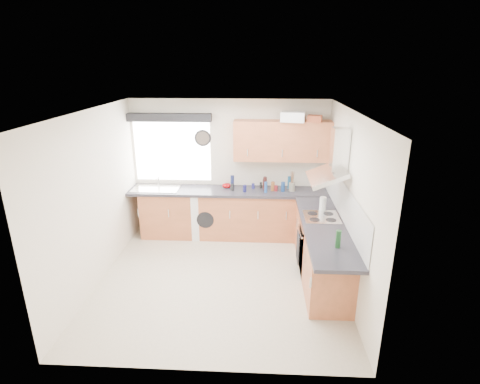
# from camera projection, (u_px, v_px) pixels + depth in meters

# --- Properties ---
(ground_plane) EXTENTS (3.60, 3.60, 0.00)m
(ground_plane) POSITION_uv_depth(u_px,v_px,m) (221.00, 278.00, 5.68)
(ground_plane) COLOR beige
(ceiling) EXTENTS (3.60, 3.60, 0.02)m
(ceiling) POSITION_uv_depth(u_px,v_px,m) (217.00, 111.00, 4.85)
(ceiling) COLOR white
(ceiling) RESTS_ON wall_back
(wall_back) EXTENTS (3.60, 0.02, 2.50)m
(wall_back) POSITION_uv_depth(u_px,v_px,m) (229.00, 167.00, 6.96)
(wall_back) COLOR silver
(wall_back) RESTS_ON ground_plane
(wall_front) EXTENTS (3.60, 0.02, 2.50)m
(wall_front) POSITION_uv_depth(u_px,v_px,m) (199.00, 268.00, 3.57)
(wall_front) COLOR silver
(wall_front) RESTS_ON ground_plane
(wall_left) EXTENTS (0.02, 3.60, 2.50)m
(wall_left) POSITION_uv_depth(u_px,v_px,m) (94.00, 199.00, 5.35)
(wall_left) COLOR silver
(wall_left) RESTS_ON ground_plane
(wall_right) EXTENTS (0.02, 3.60, 2.50)m
(wall_right) POSITION_uv_depth(u_px,v_px,m) (348.00, 204.00, 5.18)
(wall_right) COLOR silver
(wall_right) RESTS_ON ground_plane
(window) EXTENTS (1.40, 0.02, 1.10)m
(window) POSITION_uv_depth(u_px,v_px,m) (172.00, 151.00, 6.91)
(window) COLOR white
(window) RESTS_ON wall_back
(window_blind) EXTENTS (1.50, 0.18, 0.14)m
(window_blind) POSITION_uv_depth(u_px,v_px,m) (169.00, 117.00, 6.62)
(window_blind) COLOR black
(window_blind) RESTS_ON wall_back
(splashback) EXTENTS (0.01, 3.00, 0.54)m
(splashback) POSITION_uv_depth(u_px,v_px,m) (343.00, 201.00, 5.48)
(splashback) COLOR white
(splashback) RESTS_ON wall_right
(base_cab_back) EXTENTS (3.00, 0.58, 0.86)m
(base_cab_back) POSITION_uv_depth(u_px,v_px,m) (223.00, 214.00, 6.96)
(base_cab_back) COLOR #A55936
(base_cab_back) RESTS_ON ground_plane
(base_cab_corner) EXTENTS (0.60, 0.60, 0.86)m
(base_cab_corner) POSITION_uv_depth(u_px,v_px,m) (310.00, 216.00, 6.88)
(base_cab_corner) COLOR #A55936
(base_cab_corner) RESTS_ON ground_plane
(base_cab_right) EXTENTS (0.58, 2.10, 0.86)m
(base_cab_right) POSITION_uv_depth(u_px,v_px,m) (321.00, 251.00, 5.60)
(base_cab_right) COLOR #A55936
(base_cab_right) RESTS_ON ground_plane
(worktop_back) EXTENTS (3.60, 0.62, 0.05)m
(worktop_back) POSITION_uv_depth(u_px,v_px,m) (228.00, 191.00, 6.80)
(worktop_back) COLOR #25232A
(worktop_back) RESTS_ON base_cab_back
(worktop_right) EXTENTS (0.62, 2.42, 0.05)m
(worktop_right) POSITION_uv_depth(u_px,v_px,m) (325.00, 227.00, 5.31)
(worktop_right) COLOR #25232A
(worktop_right) RESTS_ON base_cab_right
(sink) EXTENTS (0.84, 0.46, 0.10)m
(sink) POSITION_uv_depth(u_px,v_px,m) (156.00, 187.00, 6.84)
(sink) COLOR silver
(sink) RESTS_ON worktop_back
(oven) EXTENTS (0.56, 0.58, 0.85)m
(oven) POSITION_uv_depth(u_px,v_px,m) (319.00, 247.00, 5.75)
(oven) COLOR black
(oven) RESTS_ON ground_plane
(hob_plate) EXTENTS (0.52, 0.52, 0.01)m
(hob_plate) POSITION_uv_depth(u_px,v_px,m) (322.00, 217.00, 5.58)
(hob_plate) COLOR silver
(hob_plate) RESTS_ON worktop_right
(extractor_hood) EXTENTS (0.52, 0.78, 0.66)m
(extractor_hood) POSITION_uv_depth(u_px,v_px,m) (333.00, 162.00, 5.30)
(extractor_hood) COLOR silver
(extractor_hood) RESTS_ON wall_right
(upper_cabinets) EXTENTS (1.70, 0.35, 0.70)m
(upper_cabinets) POSITION_uv_depth(u_px,v_px,m) (282.00, 141.00, 6.57)
(upper_cabinets) COLOR #A55936
(upper_cabinets) RESTS_ON wall_back
(washing_machine) EXTENTS (0.65, 0.64, 0.85)m
(washing_machine) POSITION_uv_depth(u_px,v_px,m) (207.00, 214.00, 6.99)
(washing_machine) COLOR white
(washing_machine) RESTS_ON ground_plane
(wall_clock) EXTENTS (0.30, 0.04, 0.30)m
(wall_clock) POSITION_uv_depth(u_px,v_px,m) (203.00, 138.00, 6.79)
(wall_clock) COLOR black
(wall_clock) RESTS_ON wall_back
(casserole) EXTENTS (0.45, 0.36, 0.17)m
(casserole) POSITION_uv_depth(u_px,v_px,m) (293.00, 117.00, 6.32)
(casserole) COLOR white
(casserole) RESTS_ON upper_cabinets
(storage_box) EXTENTS (0.28, 0.25, 0.11)m
(storage_box) POSITION_uv_depth(u_px,v_px,m) (315.00, 119.00, 6.31)
(storage_box) COLOR #A5472A
(storage_box) RESTS_ON upper_cabinets
(utensil_pot) EXTENTS (0.13, 0.13, 0.15)m
(utensil_pot) POSITION_uv_depth(u_px,v_px,m) (292.00, 187.00, 6.71)
(utensil_pot) COLOR slate
(utensil_pot) RESTS_ON worktop_back
(kitchen_roll) EXTENTS (0.11, 0.11, 0.22)m
(kitchen_roll) POSITION_uv_depth(u_px,v_px,m) (323.00, 204.00, 5.82)
(kitchen_roll) COLOR white
(kitchen_roll) RESTS_ON worktop_right
(tomato_cluster) EXTENTS (0.16, 0.16, 0.06)m
(tomato_cluster) POSITION_uv_depth(u_px,v_px,m) (227.00, 186.00, 6.93)
(tomato_cluster) COLOR #A0050A
(tomato_cluster) RESTS_ON worktop_back
(jar_0) EXTENTS (0.06, 0.06, 0.23)m
(jar_0) POSITION_uv_depth(u_px,v_px,m) (289.00, 183.00, 6.82)
(jar_0) COLOR navy
(jar_0) RESTS_ON worktop_back
(jar_1) EXTENTS (0.06, 0.06, 0.13)m
(jar_1) POSITION_uv_depth(u_px,v_px,m) (245.00, 189.00, 6.67)
(jar_1) COLOR #17164D
(jar_1) RESTS_ON worktop_back
(jar_2) EXTENTS (0.06, 0.06, 0.10)m
(jar_2) POSITION_uv_depth(u_px,v_px,m) (253.00, 186.00, 6.85)
(jar_2) COLOR navy
(jar_2) RESTS_ON worktop_back
(jar_3) EXTENTS (0.04, 0.04, 0.17)m
(jar_3) POSITION_uv_depth(u_px,v_px,m) (264.00, 183.00, 6.88)
(jar_3) COLOR #431C17
(jar_3) RESTS_ON worktop_back
(jar_4) EXTENTS (0.05, 0.05, 0.20)m
(jar_4) POSITION_uv_depth(u_px,v_px,m) (266.00, 187.00, 6.62)
(jar_4) COLOR navy
(jar_4) RESTS_ON worktop_back
(jar_5) EXTENTS (0.06, 0.06, 0.10)m
(jar_5) POSITION_uv_depth(u_px,v_px,m) (276.00, 188.00, 6.72)
(jar_5) COLOR maroon
(jar_5) RESTS_ON worktop_back
(jar_6) EXTENTS (0.07, 0.07, 0.24)m
(jar_6) POSITION_uv_depth(u_px,v_px,m) (232.00, 182.00, 6.86)
(jar_6) COLOR #141B44
(jar_6) RESTS_ON worktop_back
(jar_7) EXTENTS (0.07, 0.07, 0.17)m
(jar_7) POSITION_uv_depth(u_px,v_px,m) (283.00, 187.00, 6.69)
(jar_7) COLOR navy
(jar_7) RESTS_ON worktop_back
(jar_8) EXTENTS (0.07, 0.07, 0.24)m
(jar_8) POSITION_uv_depth(u_px,v_px,m) (265.00, 183.00, 6.78)
(jar_8) COLOR #381514
(jar_8) RESTS_ON worktop_back
(jar_9) EXTENTS (0.07, 0.07, 0.17)m
(jar_9) POSITION_uv_depth(u_px,v_px,m) (273.00, 186.00, 6.72)
(jar_9) COLOR brown
(jar_9) RESTS_ON worktop_back
(jar_10) EXTENTS (0.04, 0.04, 0.12)m
(jar_10) POSITION_uv_depth(u_px,v_px,m) (261.00, 185.00, 6.87)
(jar_10) COLOR black
(jar_10) RESTS_ON worktop_back
(jar_11) EXTENTS (0.06, 0.06, 0.13)m
(jar_11) POSITION_uv_depth(u_px,v_px,m) (232.00, 187.00, 6.74)
(jar_11) COLOR black
(jar_11) RESTS_ON worktop_back
(bottle_0) EXTENTS (0.07, 0.07, 0.23)m
(bottle_0) POSITION_uv_depth(u_px,v_px,m) (338.00, 239.00, 4.65)
(bottle_0) COLOR #163F1C
(bottle_0) RESTS_ON worktop_right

